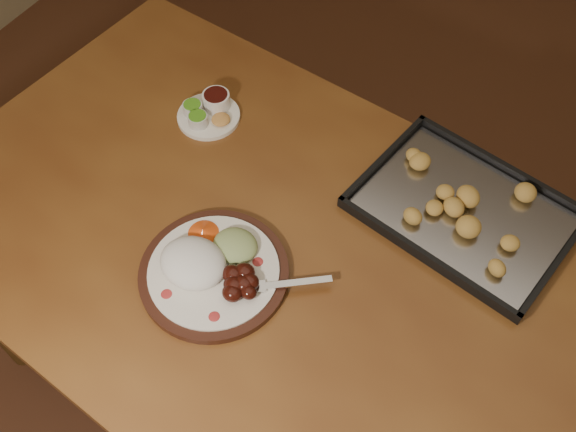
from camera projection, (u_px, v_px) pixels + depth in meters
The scene contains 5 objects.
ground at pixel (358, 339), 1.96m from camera, with size 4.00×4.00×0.00m, color #512D1C.
dining_table at pixel (279, 274), 1.34m from camera, with size 1.59×1.05×0.75m.
dinner_plate at pixel (212, 268), 1.21m from camera, with size 0.35×0.29×0.07m.
condiment_saucer at pixel (209, 111), 1.45m from camera, with size 0.14×0.14×0.05m.
baking_tray at pixel (464, 209), 1.30m from camera, with size 0.46×0.37×0.04m.
Camera 1 is at (0.23, -0.81, 1.82)m, focal length 40.00 mm.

